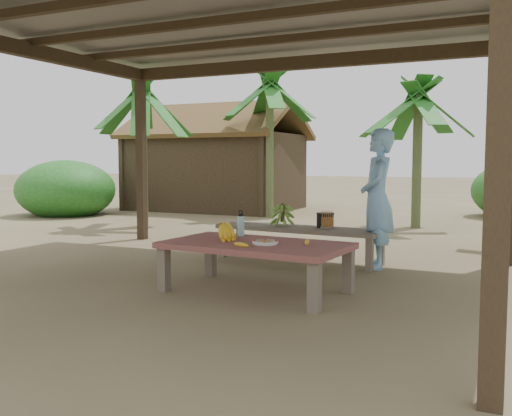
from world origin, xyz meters
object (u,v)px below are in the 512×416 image
at_px(woman, 377,199).
at_px(plate, 265,242).
at_px(bench, 299,231).
at_px(cooking_pot, 325,221).
at_px(ripe_banana_bunch, 220,231).
at_px(work_table, 255,249).
at_px(water_flask, 241,225).

bearing_deg(woman, plate, -34.25).
bearing_deg(woman, bench, -107.25).
distance_m(bench, cooking_pot, 0.38).
bearing_deg(plate, ripe_banana_bunch, 171.17).
relative_size(ripe_banana_bunch, plate, 1.22).
height_order(ripe_banana_bunch, woman, woman).
relative_size(plate, cooking_pot, 1.16).
xyz_separation_m(bench, woman, (1.03, -0.05, 0.45)).
xyz_separation_m(work_table, ripe_banana_bunch, (-0.40, 0.01, 0.16)).
relative_size(water_flask, cooking_pot, 1.29).
bearing_deg(cooking_pot, work_table, -93.45).
distance_m(ripe_banana_bunch, plate, 0.55).
height_order(work_table, ripe_banana_bunch, ripe_banana_bunch).
distance_m(ripe_banana_bunch, water_flask, 0.38).
bearing_deg(work_table, bench, 101.57).
height_order(work_table, woman, woman).
bearing_deg(ripe_banana_bunch, cooking_pot, 74.63).
relative_size(bench, water_flask, 7.92).
height_order(bench, woman, woman).
height_order(bench, water_flask, water_flask).
height_order(plate, woman, woman).
bearing_deg(bench, cooking_pot, 12.08).
relative_size(water_flask, woman, 0.17).
distance_m(bench, water_flask, 1.47).
bearing_deg(ripe_banana_bunch, water_flask, 82.60).
bearing_deg(water_flask, work_table, -47.34).
distance_m(plate, woman, 2.00).
height_order(ripe_banana_bunch, plate, ripe_banana_bunch).
height_order(bench, plate, plate).
bearing_deg(cooking_pot, bench, -172.34).
xyz_separation_m(ripe_banana_bunch, plate, (0.54, -0.08, -0.08)).
xyz_separation_m(work_table, water_flask, (-0.35, 0.38, 0.18)).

